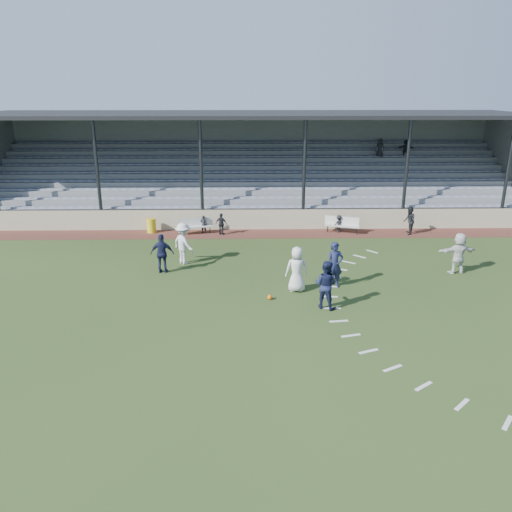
{
  "coord_description": "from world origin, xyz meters",
  "views": [
    {
      "loc": [
        -0.4,
        -17.41,
        7.9
      ],
      "look_at": [
        0.0,
        2.5,
        1.3
      ],
      "focal_mm": 35.0,
      "sensor_mm": 36.0,
      "label": 1
    }
  ],
  "objects": [
    {
      "name": "player_white_back",
      "position": [
        9.19,
        3.81,
        0.94
      ],
      "size": [
        1.8,
        0.77,
        1.88
      ],
      "primitive_type": "imported",
      "rotation": [
        0.0,
        0.0,
        3.27
      ],
      "color": "silver",
      "rests_on": "ground"
    },
    {
      "name": "penalty_arc",
      "position": [
        4.12,
        0.0,
        0.01
      ],
      "size": [
        3.89,
        14.63,
        0.01
      ],
      "color": "silver",
      "rests_on": "ground"
    },
    {
      "name": "cinder_track",
      "position": [
        0.0,
        10.5,
        0.01
      ],
      "size": [
        34.0,
        2.0,
        0.02
      ],
      "primitive_type": "cube",
      "color": "#4F271F",
      "rests_on": "ground"
    },
    {
      "name": "player_white_lead",
      "position": [
        1.66,
        1.78,
        0.95
      ],
      "size": [
        0.97,
        0.67,
        1.91
      ],
      "primitive_type": "imported",
      "rotation": [
        0.0,
        0.0,
        3.21
      ],
      "color": "silver",
      "rests_on": "ground"
    },
    {
      "name": "player_white_wing",
      "position": [
        -3.4,
        5.38,
        1.0
      ],
      "size": [
        1.43,
        1.44,
        1.99
      ],
      "primitive_type": "imported",
      "rotation": [
        0.0,
        0.0,
        2.35
      ],
      "color": "silver",
      "rests_on": "ground"
    },
    {
      "name": "ground",
      "position": [
        0.0,
        0.0,
        0.0
      ],
      "size": [
        90.0,
        90.0,
        0.0
      ],
      "primitive_type": "plane",
      "color": "#293D19",
      "rests_on": "ground"
    },
    {
      "name": "bench_left",
      "position": [
        -3.34,
        10.58,
        0.58
      ],
      "size": [
        2.04,
        0.92,
        0.95
      ],
      "rotation": [
        0.0,
        0.0,
        0.24
      ],
      "color": "beige",
      "rests_on": "cinder_track"
    },
    {
      "name": "retaining_wall",
      "position": [
        0.0,
        11.55,
        0.6
      ],
      "size": [
        34.0,
        0.18,
        1.2
      ],
      "primitive_type": "cube",
      "color": "tan",
      "rests_on": "ground"
    },
    {
      "name": "sub_left_near",
      "position": [
        -2.88,
        10.68,
        0.55
      ],
      "size": [
        0.44,
        0.35,
        1.06
      ],
      "primitive_type": "imported",
      "rotation": [
        0.0,
        0.0,
        2.88
      ],
      "color": "black",
      "rests_on": "cinder_track"
    },
    {
      "name": "player_navy_lead",
      "position": [
        3.29,
        2.2,
        0.98
      ],
      "size": [
        0.79,
        0.6,
        1.97
      ],
      "primitive_type": "imported",
      "rotation": [
        0.0,
        0.0,
        0.19
      ],
      "color": "#161B3C",
      "rests_on": "ground"
    },
    {
      "name": "football",
      "position": [
        0.52,
        0.89,
        0.1
      ],
      "size": [
        0.2,
        0.2,
        0.2
      ],
      "primitive_type": "sphere",
      "color": "orange",
      "rests_on": "ground"
    },
    {
      "name": "official",
      "position": [
        8.98,
        10.25,
        0.82
      ],
      "size": [
        0.72,
        0.86,
        1.59
      ],
      "primitive_type": "imported",
      "rotation": [
        0.0,
        0.0,
        4.55
      ],
      "color": "black",
      "rests_on": "cinder_track"
    },
    {
      "name": "sub_right",
      "position": [
        5.01,
        10.71,
        0.53
      ],
      "size": [
        0.74,
        0.55,
        1.02
      ],
      "primitive_type": "imported",
      "rotation": [
        0.0,
        0.0,
        3.43
      ],
      "color": "black",
      "rests_on": "cinder_track"
    },
    {
      "name": "player_navy_mid",
      "position": [
        2.59,
        0.09,
        0.94
      ],
      "size": [
        1.15,
        1.07,
        1.88
      ],
      "primitive_type": "imported",
      "rotation": [
        0.0,
        0.0,
        2.62
      ],
      "color": "#161B3C",
      "rests_on": "ground"
    },
    {
      "name": "bench_right",
      "position": [
        5.18,
        10.6,
        0.58
      ],
      "size": [
        2.02,
        1.08,
        0.95
      ],
      "rotation": [
        0.0,
        0.0,
        -0.33
      ],
      "color": "beige",
      "rests_on": "cinder_track"
    },
    {
      "name": "trash_bin",
      "position": [
        -5.94,
        10.88,
        0.43
      ],
      "size": [
        0.52,
        0.52,
        0.83
      ],
      "primitive_type": "cylinder",
      "color": "gold",
      "rests_on": "cinder_track"
    },
    {
      "name": "player_navy_wing",
      "position": [
        -4.22,
        4.13,
        0.9
      ],
      "size": [
        1.07,
        0.46,
        1.81
      ],
      "primitive_type": "imported",
      "rotation": [
        0.0,
        0.0,
        3.12
      ],
      "color": "#161B3C",
      "rests_on": "ground"
    },
    {
      "name": "sub_left_far",
      "position": [
        -1.82,
        10.35,
        0.65
      ],
      "size": [
        0.79,
        0.58,
        1.25
      ],
      "primitive_type": "imported",
      "rotation": [
        0.0,
        0.0,
        2.72
      ],
      "color": "black",
      "rests_on": "cinder_track"
    },
    {
      "name": "grandstand",
      "position": [
        0.01,
        16.26,
        2.2
      ],
      "size": [
        34.6,
        9.0,
        6.61
      ],
      "color": "gray",
      "rests_on": "ground"
    }
  ]
}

